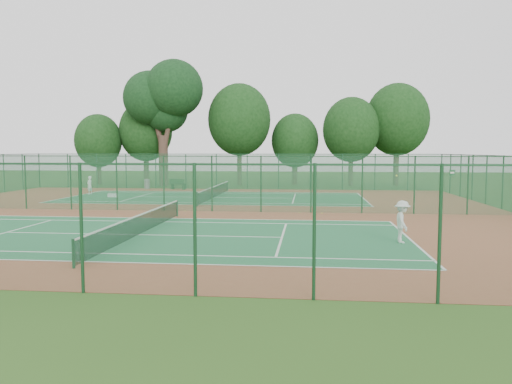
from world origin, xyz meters
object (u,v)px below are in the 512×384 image
player_far (90,185)px  trash_bin (147,184)px  kit_bag (113,195)px  big_tree (164,97)px  player_near (402,222)px  bench (178,184)px

player_far → trash_bin: (2.93, 6.60, -0.31)m
kit_bag → big_tree: (0.30, 13.86, 9.37)m
kit_bag → big_tree: size_ratio=0.06×
player_near → bench: bearing=28.9°
player_far → kit_bag: player_far is taller
bench → kit_bag: 9.09m
player_far → kit_bag: 3.84m
player_near → big_tree: bearing=28.3°
player_near → trash_bin: bearing=33.2°
player_far → player_near: bearing=60.9°
player_near → player_far: bearing=45.0°
trash_bin → kit_bag: size_ratio=1.25×
bench → big_tree: big_tree is taller
bench → kit_bag: size_ratio=2.23×
big_tree → bench: bearing=-62.0°
player_near → big_tree: 38.40m
bench → big_tree: 10.82m
bench → big_tree: bearing=136.6°
player_near → trash_bin: 33.51m
trash_bin → kit_bag: (0.07, -8.91, -0.34)m
player_near → bench: size_ratio=1.00×
player_far → big_tree: size_ratio=0.12×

